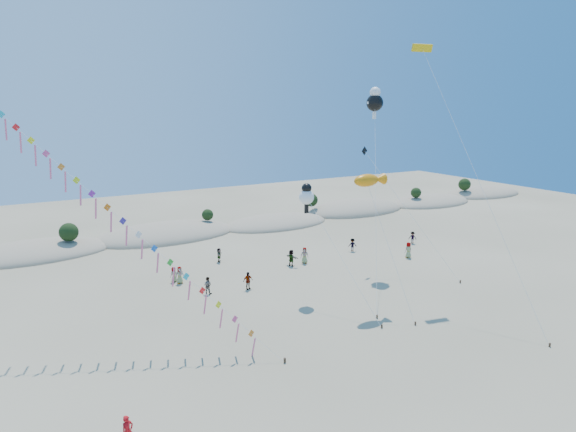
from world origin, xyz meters
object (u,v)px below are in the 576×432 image
at_px(kite_train, 94,197).
at_px(parafoil_kite, 425,55).
at_px(fish_kite, 370,180).
at_px(flyer_foreground, 128,431).

xyz_separation_m(kite_train, parafoil_kite, (29.01, -1.81, 10.85)).
bearing_deg(fish_kite, kite_train, 169.96).
distance_m(fish_kite, flyer_foreground, 26.37).
bearing_deg(parafoil_kite, fish_kite, -165.10).
bearing_deg(fish_kite, flyer_foreground, -157.52).
height_order(kite_train, parafoil_kite, parafoil_kite).
height_order(fish_kite, parafoil_kite, parafoil_kite).
height_order(parafoil_kite, flyer_foreground, parafoil_kite).
bearing_deg(parafoil_kite, kite_train, 176.42).
height_order(fish_kite, flyer_foreground, fish_kite).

